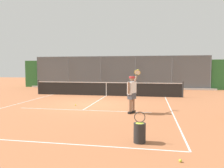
{
  "coord_description": "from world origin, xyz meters",
  "views": [
    {
      "loc": [
        -3.14,
        11.32,
        1.96
      ],
      "look_at": [
        -0.92,
        -0.92,
        1.05
      ],
      "focal_mm": 35.03,
      "sensor_mm": 36.0,
      "label": 1
    }
  ],
  "objects_px": {
    "tennis_player": "(132,92)",
    "ball_basket": "(140,131)",
    "tennis_ball_by_sideline": "(180,161)",
    "tennis_ball_near_baseline": "(76,105)"
  },
  "relations": [
    {
      "from": "tennis_ball_near_baseline",
      "to": "ball_basket",
      "type": "distance_m",
      "value": 6.27
    },
    {
      "from": "tennis_ball_near_baseline",
      "to": "tennis_ball_by_sideline",
      "type": "bearing_deg",
      "value": 126.1
    },
    {
      "from": "ball_basket",
      "to": "tennis_ball_by_sideline",
      "type": "bearing_deg",
      "value": 130.51
    },
    {
      "from": "tennis_ball_by_sideline",
      "to": "ball_basket",
      "type": "bearing_deg",
      "value": -49.49
    },
    {
      "from": "tennis_ball_by_sideline",
      "to": "tennis_ball_near_baseline",
      "type": "height_order",
      "value": "same"
    },
    {
      "from": "tennis_ball_by_sideline",
      "to": "tennis_ball_near_baseline",
      "type": "distance_m",
      "value": 7.65
    },
    {
      "from": "tennis_ball_near_baseline",
      "to": "ball_basket",
      "type": "relative_size",
      "value": 0.08
    },
    {
      "from": "tennis_ball_by_sideline",
      "to": "ball_basket",
      "type": "distance_m",
      "value": 1.42
    },
    {
      "from": "tennis_player",
      "to": "ball_basket",
      "type": "bearing_deg",
      "value": -147.5
    },
    {
      "from": "ball_basket",
      "to": "tennis_player",
      "type": "bearing_deg",
      "value": -81.87
    }
  ]
}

